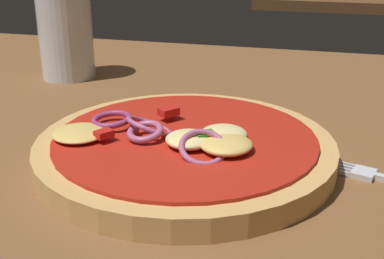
# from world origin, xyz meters

# --- Properties ---
(dining_table) EXTENTS (1.11, 0.91, 0.03)m
(dining_table) POSITION_xyz_m (0.00, 0.00, 0.01)
(dining_table) COLOR brown
(dining_table) RESTS_ON ground
(pizza) EXTENTS (0.26, 0.26, 0.04)m
(pizza) POSITION_xyz_m (-0.03, 0.00, 0.04)
(pizza) COLOR tan
(pizza) RESTS_ON dining_table
(beer_glass) EXTENTS (0.07, 0.07, 0.12)m
(beer_glass) POSITION_xyz_m (-0.26, 0.22, 0.08)
(beer_glass) COLOR silver
(beer_glass) RESTS_ON dining_table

